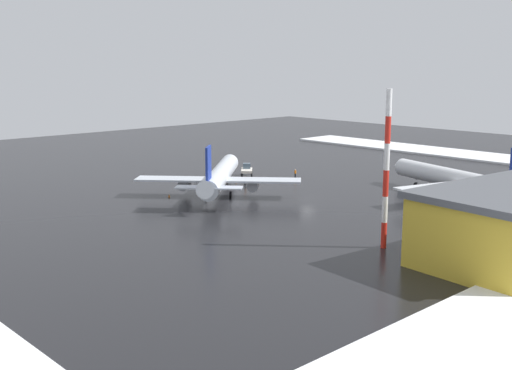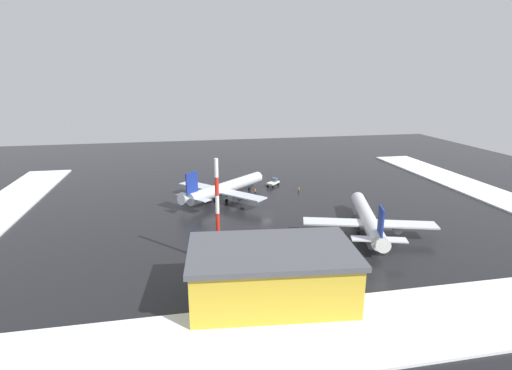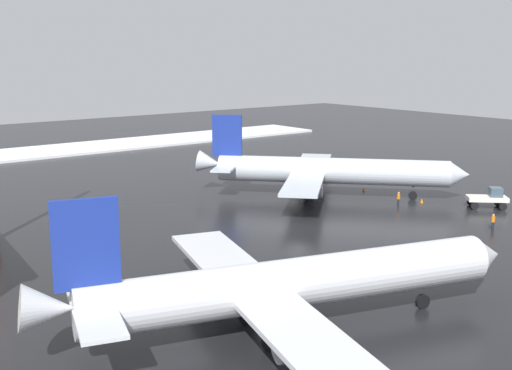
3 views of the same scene
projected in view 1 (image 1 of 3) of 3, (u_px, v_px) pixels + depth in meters
ground_plane at (308, 199)px, 109.90m from camera, size 240.00×240.00×0.00m
snow_bank_right at (495, 158)px, 154.82m from camera, size 14.00×116.00×0.44m
airplane_parked_portside at (220, 176)px, 112.28m from camera, size 27.83×26.44×10.27m
airplane_distant_tail at (459, 180)px, 109.05m from camera, size 28.06×33.34×10.11m
pushback_tug at (247, 170)px, 131.67m from camera, size 4.75×4.86×2.50m
ground_crew_near_tug at (295, 173)px, 129.59m from camera, size 0.36×0.36×1.71m
ground_crew_beside_wing at (245, 180)px, 121.33m from camera, size 0.36×0.36×1.71m
antenna_mast at (386, 170)px, 78.90m from camera, size 0.70×0.70×19.88m
traffic_cone_near_nose at (200, 188)px, 118.01m from camera, size 0.36×0.36×0.55m
traffic_cone_mid_line at (169, 196)px, 111.02m from camera, size 0.36×0.36×0.55m
traffic_cone_wingtip_side at (236, 181)px, 124.50m from camera, size 0.36×0.36×0.55m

